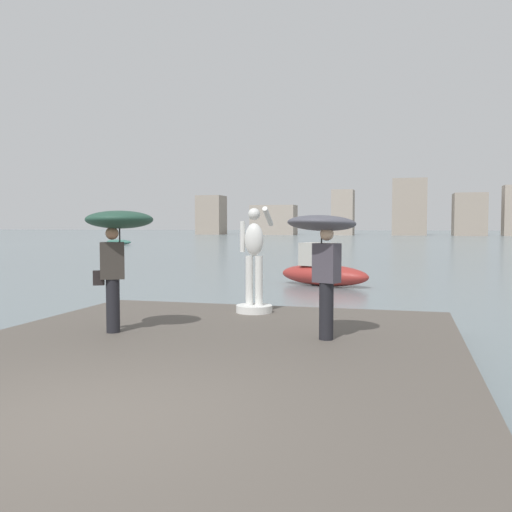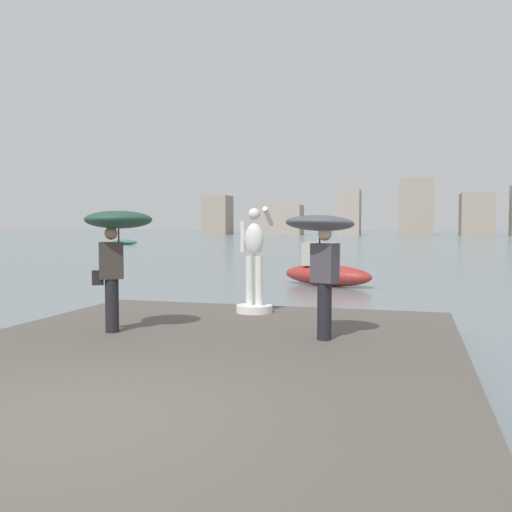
{
  "view_description": "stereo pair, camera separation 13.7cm",
  "coord_description": "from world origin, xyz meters",
  "px_view_note": "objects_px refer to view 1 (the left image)",
  "views": [
    {
      "loc": [
        2.84,
        -4.47,
        2.16
      ],
      "look_at": [
        0.0,
        6.18,
        1.55
      ],
      "focal_mm": 39.46,
      "sensor_mm": 36.0,
      "label": 1
    },
    {
      "loc": [
        2.97,
        -4.43,
        2.16
      ],
      "look_at": [
        0.0,
        6.18,
        1.55
      ],
      "focal_mm": 39.46,
      "sensor_mm": 36.0,
      "label": 2
    }
  ],
  "objects_px": {
    "statue_white_figure": "(254,271)",
    "onlooker_right": "(323,239)",
    "boat_near": "(323,271)",
    "onlooker_left": "(118,233)",
    "boat_mid": "(119,242)"
  },
  "relations": [
    {
      "from": "statue_white_figure",
      "to": "onlooker_right",
      "type": "height_order",
      "value": "statue_white_figure"
    },
    {
      "from": "onlooker_right",
      "to": "boat_near",
      "type": "height_order",
      "value": "onlooker_right"
    },
    {
      "from": "onlooker_left",
      "to": "onlooker_right",
      "type": "xyz_separation_m",
      "value": [
        3.32,
        0.32,
        -0.08
      ]
    },
    {
      "from": "onlooker_right",
      "to": "boat_near",
      "type": "xyz_separation_m",
      "value": [
        -1.63,
        11.34,
        -1.41
      ]
    },
    {
      "from": "onlooker_right",
      "to": "boat_mid",
      "type": "bearing_deg",
      "value": 121.79
    },
    {
      "from": "onlooker_left",
      "to": "boat_near",
      "type": "xyz_separation_m",
      "value": [
        1.69,
        11.66,
        -1.49
      ]
    },
    {
      "from": "onlooker_right",
      "to": "boat_mid",
      "type": "height_order",
      "value": "onlooker_right"
    },
    {
      "from": "statue_white_figure",
      "to": "boat_near",
      "type": "relative_size",
      "value": 0.58
    },
    {
      "from": "onlooker_right",
      "to": "boat_near",
      "type": "distance_m",
      "value": 11.54
    },
    {
      "from": "onlooker_left",
      "to": "boat_mid",
      "type": "relative_size",
      "value": 0.45
    },
    {
      "from": "boat_near",
      "to": "onlooker_right",
      "type": "bearing_deg",
      "value": -81.84
    },
    {
      "from": "statue_white_figure",
      "to": "onlooker_right",
      "type": "relative_size",
      "value": 1.1
    },
    {
      "from": "onlooker_left",
      "to": "boat_mid",
      "type": "bearing_deg",
      "value": 118.66
    },
    {
      "from": "statue_white_figure",
      "to": "onlooker_left",
      "type": "distance_m",
      "value": 3.14
    },
    {
      "from": "statue_white_figure",
      "to": "boat_near",
      "type": "height_order",
      "value": "statue_white_figure"
    }
  ]
}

